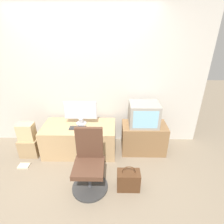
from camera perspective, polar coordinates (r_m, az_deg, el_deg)
ground_plane at (r=2.82m, az=-11.44°, el=-23.49°), size 12.00×12.00×0.00m
wall_back at (r=3.27m, az=-8.84°, el=10.94°), size 4.40×0.05×2.60m
desk at (r=3.32m, az=-10.43°, el=-8.53°), size 1.30×0.63×0.55m
side_stand at (r=3.33m, az=10.24°, el=-8.27°), size 0.80×0.45×0.55m
main_monitor at (r=3.13m, az=-10.25°, el=-0.10°), size 0.58×0.18×0.44m
keyboard at (r=3.10m, az=-11.13°, el=-5.14°), size 0.29×0.12×0.01m
mouse at (r=3.04m, az=-7.30°, el=-5.27°), size 0.06×0.04×0.03m
crt_tv at (r=3.10m, az=10.36°, el=-0.78°), size 0.51×0.41×0.41m
office_chair at (r=2.59m, az=-7.41°, el=-16.98°), size 0.52×0.52×0.91m
cardboard_box_lower at (r=3.57m, az=-25.17°, el=-10.23°), size 0.33×0.27×0.33m
cardboard_box_upper at (r=3.40m, az=-26.16°, el=-5.81°), size 0.27×0.18×0.31m
handbag at (r=2.69m, az=5.37°, el=-21.26°), size 0.33×0.19×0.41m
book at (r=3.43m, az=-26.81°, el=-15.41°), size 0.18×0.13×0.02m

